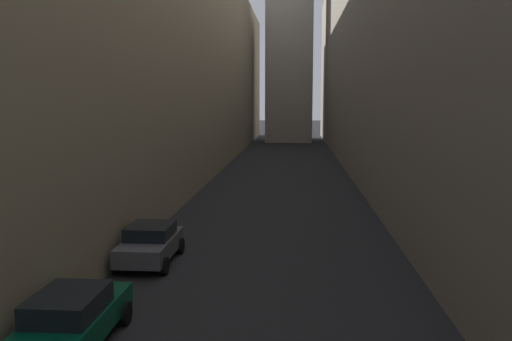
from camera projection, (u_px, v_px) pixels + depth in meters
name	position (u px, v px, depth m)	size (l,w,h in m)	color
ground_plane	(281.00, 181.00, 41.67)	(264.00, 264.00, 0.00)	#232326
building_block_left	(149.00, 54.00, 43.18)	(10.64, 108.00, 19.74)	gray
building_block_right	(430.00, 35.00, 41.38)	(11.75, 108.00, 22.38)	gray
parked_car_left_third	(71.00, 320.00, 13.22)	(1.90, 4.49, 1.51)	#05472D
parked_car_left_far	(150.00, 243.00, 20.38)	(1.97, 3.91, 1.48)	#4C4C51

